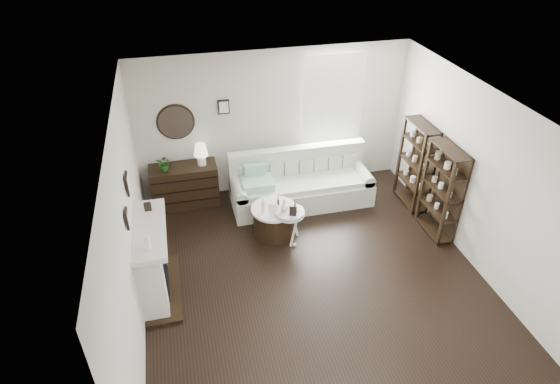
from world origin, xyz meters
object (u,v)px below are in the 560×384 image
object	(u,v)px
sofa	(301,186)
dresser	(185,186)
pedestal_table	(290,214)
drum_table	(274,220)

from	to	relation	value
sofa	dresser	size ratio (longest dim) A/B	2.14
sofa	pedestal_table	bearing A→B (deg)	-114.47
sofa	drum_table	bearing A→B (deg)	-129.51
drum_table	pedestal_table	bearing A→B (deg)	-48.91
sofa	pedestal_table	distance (m)	1.21
dresser	drum_table	bearing A→B (deg)	-41.87
sofa	pedestal_table	world-z (taller)	sofa
dresser	drum_table	distance (m)	1.86
drum_table	sofa	bearing A→B (deg)	50.49
drum_table	pedestal_table	xyz separation A→B (m)	(0.21, -0.24, 0.28)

